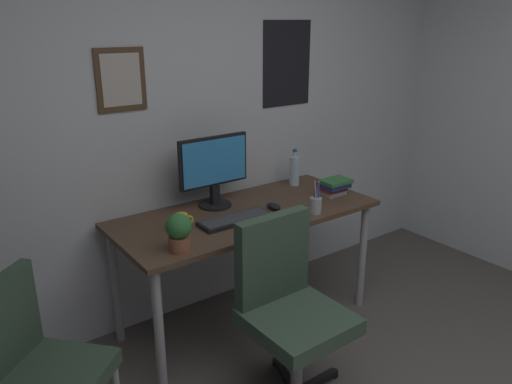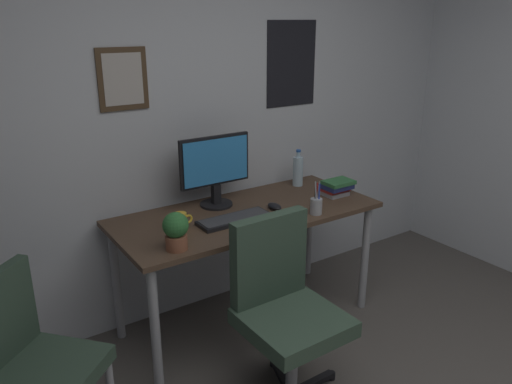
{
  "view_description": "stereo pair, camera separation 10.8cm",
  "coord_description": "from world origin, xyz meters",
  "px_view_note": "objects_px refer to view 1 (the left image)",
  "views": [
    {
      "loc": [
        -1.53,
        -0.57,
        1.85
      ],
      "look_at": [
        0.07,
        1.62,
        0.91
      ],
      "focal_mm": 35.16,
      "sensor_mm": 36.0,
      "label": 1
    },
    {
      "loc": [
        -1.44,
        -0.63,
        1.85
      ],
      "look_at": [
        0.07,
        1.62,
        0.91
      ],
      "focal_mm": 35.16,
      "sensor_mm": 36.0,
      "label": 2
    }
  ],
  "objects_px": {
    "computer_mouse": "(274,206)",
    "coffee_mug_near": "(182,223)",
    "side_chair": "(35,365)",
    "keyboard": "(235,219)",
    "pen_cup": "(316,204)",
    "office_chair": "(288,303)",
    "book_stack_left": "(334,186)",
    "monitor": "(214,168)",
    "potted_plant": "(179,231)",
    "water_bottle": "(294,170)"
  },
  "relations": [
    {
      "from": "computer_mouse",
      "to": "pen_cup",
      "type": "distance_m",
      "value": 0.26
    },
    {
      "from": "office_chair",
      "to": "computer_mouse",
      "type": "distance_m",
      "value": 0.73
    },
    {
      "from": "water_bottle",
      "to": "coffee_mug_near",
      "type": "relative_size",
      "value": 2.31
    },
    {
      "from": "potted_plant",
      "to": "book_stack_left",
      "type": "relative_size",
      "value": 1.02
    },
    {
      "from": "monitor",
      "to": "potted_plant",
      "type": "relative_size",
      "value": 2.36
    },
    {
      "from": "water_bottle",
      "to": "pen_cup",
      "type": "height_order",
      "value": "water_bottle"
    },
    {
      "from": "keyboard",
      "to": "potted_plant",
      "type": "relative_size",
      "value": 2.21
    },
    {
      "from": "side_chair",
      "to": "keyboard",
      "type": "xyz_separation_m",
      "value": [
        1.18,
        0.28,
        0.27
      ]
    },
    {
      "from": "keyboard",
      "to": "book_stack_left",
      "type": "bearing_deg",
      "value": 0.67
    },
    {
      "from": "water_bottle",
      "to": "computer_mouse",
      "type": "bearing_deg",
      "value": -144.73
    },
    {
      "from": "monitor",
      "to": "pen_cup",
      "type": "height_order",
      "value": "monitor"
    },
    {
      "from": "monitor",
      "to": "keyboard",
      "type": "distance_m",
      "value": 0.36
    },
    {
      "from": "water_bottle",
      "to": "potted_plant",
      "type": "relative_size",
      "value": 1.29
    },
    {
      "from": "water_bottle",
      "to": "potted_plant",
      "type": "xyz_separation_m",
      "value": [
        -1.13,
        -0.46,
        -0.0
      ]
    },
    {
      "from": "keyboard",
      "to": "coffee_mug_near",
      "type": "xyz_separation_m",
      "value": [
        -0.31,
        0.05,
        0.04
      ]
    },
    {
      "from": "book_stack_left",
      "to": "office_chair",
      "type": "bearing_deg",
      "value": -146.33
    },
    {
      "from": "monitor",
      "to": "coffee_mug_near",
      "type": "bearing_deg",
      "value": -146.77
    },
    {
      "from": "computer_mouse",
      "to": "water_bottle",
      "type": "xyz_separation_m",
      "value": [
        0.4,
        0.28,
        0.09
      ]
    },
    {
      "from": "water_bottle",
      "to": "pen_cup",
      "type": "xyz_separation_m",
      "value": [
        -0.24,
        -0.48,
        -0.05
      ]
    },
    {
      "from": "office_chair",
      "to": "keyboard",
      "type": "xyz_separation_m",
      "value": [
        0.06,
        0.55,
        0.24
      ]
    },
    {
      "from": "pen_cup",
      "to": "keyboard",
      "type": "bearing_deg",
      "value": 159.39
    },
    {
      "from": "office_chair",
      "to": "book_stack_left",
      "type": "height_order",
      "value": "office_chair"
    },
    {
      "from": "computer_mouse",
      "to": "side_chair",
      "type": "bearing_deg",
      "value": -168.44
    },
    {
      "from": "computer_mouse",
      "to": "coffee_mug_near",
      "type": "bearing_deg",
      "value": 177.36
    },
    {
      "from": "side_chair",
      "to": "pen_cup",
      "type": "xyz_separation_m",
      "value": [
        1.64,
        0.1,
        0.31
      ]
    },
    {
      "from": "keyboard",
      "to": "coffee_mug_near",
      "type": "distance_m",
      "value": 0.31
    },
    {
      "from": "side_chair",
      "to": "coffee_mug_near",
      "type": "xyz_separation_m",
      "value": [
        0.87,
        0.33,
        0.31
      ]
    },
    {
      "from": "water_bottle",
      "to": "book_stack_left",
      "type": "bearing_deg",
      "value": -75.06
    },
    {
      "from": "side_chair",
      "to": "coffee_mug_near",
      "type": "bearing_deg",
      "value": 20.75
    },
    {
      "from": "computer_mouse",
      "to": "book_stack_left",
      "type": "distance_m",
      "value": 0.48
    },
    {
      "from": "book_stack_left",
      "to": "potted_plant",
      "type": "bearing_deg",
      "value": -172.47
    },
    {
      "from": "potted_plant",
      "to": "book_stack_left",
      "type": "xyz_separation_m",
      "value": [
        1.21,
        0.16,
        -0.05
      ]
    },
    {
      "from": "keyboard",
      "to": "pen_cup",
      "type": "xyz_separation_m",
      "value": [
        0.46,
        -0.17,
        0.04
      ]
    },
    {
      "from": "monitor",
      "to": "potted_plant",
      "type": "bearing_deg",
      "value": -137.41
    },
    {
      "from": "side_chair",
      "to": "computer_mouse",
      "type": "xyz_separation_m",
      "value": [
        1.48,
        0.3,
        0.28
      ]
    },
    {
      "from": "side_chair",
      "to": "water_bottle",
      "type": "relative_size",
      "value": 3.47
    },
    {
      "from": "office_chair",
      "to": "monitor",
      "type": "xyz_separation_m",
      "value": [
        0.1,
        0.84,
        0.47
      ]
    },
    {
      "from": "monitor",
      "to": "water_bottle",
      "type": "bearing_deg",
      "value": 2.49
    },
    {
      "from": "water_bottle",
      "to": "monitor",
      "type": "bearing_deg",
      "value": -177.51
    },
    {
      "from": "water_bottle",
      "to": "book_stack_left",
      "type": "distance_m",
      "value": 0.32
    },
    {
      "from": "office_chair",
      "to": "coffee_mug_near",
      "type": "xyz_separation_m",
      "value": [
        -0.24,
        0.61,
        0.28
      ]
    },
    {
      "from": "keyboard",
      "to": "water_bottle",
      "type": "bearing_deg",
      "value": 23.89
    },
    {
      "from": "side_chair",
      "to": "monitor",
      "type": "relative_size",
      "value": 1.9
    },
    {
      "from": "book_stack_left",
      "to": "monitor",
      "type": "bearing_deg",
      "value": 159.79
    },
    {
      "from": "office_chair",
      "to": "side_chair",
      "type": "relative_size",
      "value": 1.09
    },
    {
      "from": "computer_mouse",
      "to": "coffee_mug_near",
      "type": "height_order",
      "value": "coffee_mug_near"
    },
    {
      "from": "side_chair",
      "to": "book_stack_left",
      "type": "bearing_deg",
      "value": 8.27
    },
    {
      "from": "office_chair",
      "to": "book_stack_left",
      "type": "distance_m",
      "value": 1.05
    },
    {
      "from": "office_chair",
      "to": "pen_cup",
      "type": "xyz_separation_m",
      "value": [
        0.52,
        0.38,
        0.29
      ]
    },
    {
      "from": "keyboard",
      "to": "pen_cup",
      "type": "relative_size",
      "value": 2.15
    }
  ]
}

